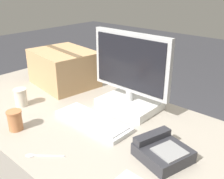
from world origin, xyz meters
name	(u,v)px	position (x,y,z in m)	size (l,w,h in m)	color
office_desk	(79,166)	(0.00, 0.00, 0.37)	(1.80, 0.90, 0.75)	#A89E8E
monitor	(130,81)	(0.18, 0.25, 0.91)	(0.49, 0.25, 0.43)	white
keyboard	(92,121)	(0.15, -0.02, 0.76)	(0.43, 0.16, 0.03)	silver
desk_phone	(162,151)	(0.57, -0.03, 0.78)	(0.24, 0.23, 0.08)	#2D2D33
paper_cup_left	(21,97)	(-0.30, -0.15, 0.80)	(0.08, 0.08, 0.10)	beige
paper_cup_right	(15,120)	(-0.09, -0.31, 0.80)	(0.07, 0.07, 0.10)	#BC7547
spoon	(38,155)	(0.17, -0.36, 0.75)	(0.14, 0.12, 0.00)	silver
cardboard_box	(64,68)	(-0.38, 0.23, 0.87)	(0.46, 0.40, 0.24)	tan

